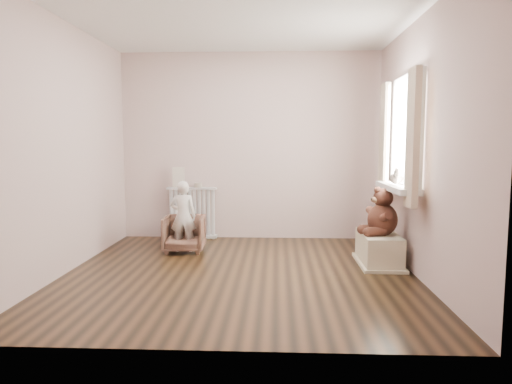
{
  "coord_description": "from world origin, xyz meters",
  "views": [
    {
      "loc": [
        0.38,
        -4.62,
        1.34
      ],
      "look_at": [
        0.15,
        0.45,
        0.8
      ],
      "focal_mm": 32.0,
      "sensor_mm": 36.0,
      "label": 1
    }
  ],
  "objects_px": {
    "toy_vanity": "(181,220)",
    "child": "(183,216)",
    "radiator": "(192,211)",
    "armchair": "(184,234)",
    "teddy_bear": "(383,205)",
    "plush_cat": "(396,176)",
    "toy_bench": "(379,247)"
  },
  "relations": [
    {
      "from": "armchair",
      "to": "child",
      "type": "relative_size",
      "value": 0.57
    },
    {
      "from": "toy_vanity",
      "to": "teddy_bear",
      "type": "distance_m",
      "value": 2.84
    },
    {
      "from": "armchair",
      "to": "plush_cat",
      "type": "height_order",
      "value": "plush_cat"
    },
    {
      "from": "plush_cat",
      "to": "teddy_bear",
      "type": "bearing_deg",
      "value": 155.29
    },
    {
      "from": "toy_bench",
      "to": "plush_cat",
      "type": "height_order",
      "value": "plush_cat"
    },
    {
      "from": "toy_vanity",
      "to": "plush_cat",
      "type": "xyz_separation_m",
      "value": [
        2.62,
        -1.35,
        0.72
      ]
    },
    {
      "from": "child",
      "to": "plush_cat",
      "type": "bearing_deg",
      "value": 164.44
    },
    {
      "from": "toy_bench",
      "to": "toy_vanity",
      "type": "bearing_deg",
      "value": 153.47
    },
    {
      "from": "radiator",
      "to": "toy_vanity",
      "type": "distance_m",
      "value": 0.2
    },
    {
      "from": "toy_vanity",
      "to": "radiator",
      "type": "bearing_deg",
      "value": 10.85
    },
    {
      "from": "radiator",
      "to": "toy_vanity",
      "type": "xyz_separation_m",
      "value": [
        -0.16,
        -0.03,
        -0.11
      ]
    },
    {
      "from": "armchair",
      "to": "toy_bench",
      "type": "relative_size",
      "value": 0.67
    },
    {
      "from": "radiator",
      "to": "armchair",
      "type": "distance_m",
      "value": 0.8
    },
    {
      "from": "radiator",
      "to": "teddy_bear",
      "type": "bearing_deg",
      "value": -29.44
    },
    {
      "from": "toy_vanity",
      "to": "child",
      "type": "distance_m",
      "value": 0.84
    },
    {
      "from": "toy_vanity",
      "to": "child",
      "type": "bearing_deg",
      "value": -75.99
    },
    {
      "from": "plush_cat",
      "to": "child",
      "type": "bearing_deg",
      "value": 165.94
    },
    {
      "from": "armchair",
      "to": "toy_bench",
      "type": "distance_m",
      "value": 2.33
    },
    {
      "from": "child",
      "to": "teddy_bear",
      "type": "relative_size",
      "value": 1.68
    },
    {
      "from": "teddy_bear",
      "to": "armchair",
      "type": "bearing_deg",
      "value": 152.87
    },
    {
      "from": "teddy_bear",
      "to": "child",
      "type": "bearing_deg",
      "value": 154.05
    },
    {
      "from": "radiator",
      "to": "toy_vanity",
      "type": "relative_size",
      "value": 1.29
    },
    {
      "from": "child",
      "to": "armchair",
      "type": "bearing_deg",
      "value": -92.84
    },
    {
      "from": "toy_bench",
      "to": "teddy_bear",
      "type": "relative_size",
      "value": 1.43
    },
    {
      "from": "plush_cat",
      "to": "toy_bench",
      "type": "bearing_deg",
      "value": 141.53
    },
    {
      "from": "toy_vanity",
      "to": "child",
      "type": "xyz_separation_m",
      "value": [
        0.2,
        -0.8,
        0.18
      ]
    },
    {
      "from": "toy_vanity",
      "to": "teddy_bear",
      "type": "relative_size",
      "value": 1.09
    },
    {
      "from": "toy_vanity",
      "to": "armchair",
      "type": "distance_m",
      "value": 0.78
    },
    {
      "from": "armchair",
      "to": "teddy_bear",
      "type": "xyz_separation_m",
      "value": [
        2.3,
        -0.54,
        0.44
      ]
    },
    {
      "from": "toy_vanity",
      "to": "armchair",
      "type": "relative_size",
      "value": 1.14
    },
    {
      "from": "child",
      "to": "plush_cat",
      "type": "height_order",
      "value": "plush_cat"
    },
    {
      "from": "armchair",
      "to": "teddy_bear",
      "type": "height_order",
      "value": "teddy_bear"
    }
  ]
}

